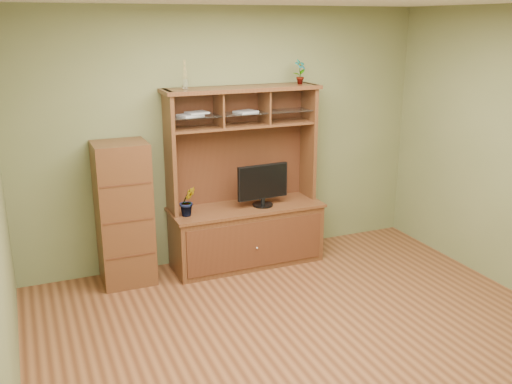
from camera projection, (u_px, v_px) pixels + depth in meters
room at (318, 184)px, 4.34m from camera, size 4.54×4.04×2.74m
media_hutch at (245, 217)px, 6.14m from camera, size 1.66×0.61×1.90m
monitor at (263, 184)px, 6.02m from camera, size 0.57×0.22×0.45m
orchid_plant at (188, 201)px, 5.74m from camera, size 0.18×0.15×0.30m
top_plant at (300, 72)px, 6.02m from camera, size 0.16×0.13×0.26m
reed_diffuser at (185, 78)px, 5.55m from camera, size 0.06×0.06×0.28m
magazines at (211, 113)px, 5.75m from camera, size 0.86×0.24×0.04m
side_cabinet at (124, 214)px, 5.62m from camera, size 0.51×0.47×1.44m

